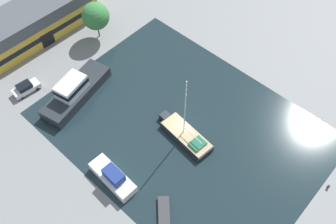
{
  "coord_description": "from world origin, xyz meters",
  "views": [
    {
      "loc": [
        -23.92,
        -18.99,
        45.93
      ],
      "look_at": [
        0.0,
        2.97,
        1.0
      ],
      "focal_mm": 40.0,
      "sensor_mm": 36.0,
      "label": 1
    }
  ],
  "objects": [
    {
      "name": "ground_plane",
      "position": [
        0.0,
        0.0,
        0.0
      ],
      "size": [
        440.0,
        440.0,
        0.0
      ],
      "primitive_type": "plane",
      "color": "gray"
    },
    {
      "name": "motor_cruiser",
      "position": [
        -6.9,
        16.01,
        1.41
      ],
      "size": [
        13.21,
        6.56,
        3.91
      ],
      "rotation": [
        0.0,
        0.0,
        1.78
      ],
      "color": "#23282D",
      "rests_on": "water_canal"
    },
    {
      "name": "quay_tree_near_building",
      "position": [
        4.6,
        23.74,
        4.45
      ],
      "size": [
        4.71,
        4.71,
        6.81
      ],
      "color": "brown",
      "rests_on": "ground"
    },
    {
      "name": "sailboat_moored",
      "position": [
        -1.06,
        -1.44,
        0.6
      ],
      "size": [
        3.8,
        9.49,
        12.0
      ],
      "rotation": [
        0.0,
        0.0,
        -0.1
      ],
      "color": "#23282D",
      "rests_on": "water_canal"
    },
    {
      "name": "warehouse_building",
      "position": [
        -2.7,
        32.07,
        2.98
      ],
      "size": [
        23.49,
        7.98,
        5.88
      ],
      "rotation": [
        0.0,
        0.0,
        -0.02
      ],
      "color": "gold",
      "rests_on": "ground"
    },
    {
      "name": "mooring_bollard",
      "position": [
        5.74,
        -20.46,
        0.35
      ],
      "size": [
        0.34,
        0.34,
        0.67
      ],
      "color": "#47474C",
      "rests_on": "ground"
    },
    {
      "name": "cabin_boat",
      "position": [
        -12.7,
        1.16,
        1.01
      ],
      "size": [
        2.79,
        7.2,
        2.76
      ],
      "rotation": [
        0.0,
        0.0,
        -0.04
      ],
      "color": "white",
      "rests_on": "water_canal"
    },
    {
      "name": "small_dinghy",
      "position": [
        -11.37,
        -6.76,
        0.27
      ],
      "size": [
        3.76,
        3.75,
        0.51
      ],
      "rotation": [
        0.0,
        0.0,
        2.36
      ],
      "color": "#23282D",
      "rests_on": "water_canal"
    },
    {
      "name": "water_canal",
      "position": [
        0.0,
        0.0,
        0.0
      ],
      "size": [
        29.66,
        39.62,
        0.01
      ],
      "primitive_type": "cube",
      "color": "#19282D",
      "rests_on": "ground"
    },
    {
      "name": "parked_car",
      "position": [
        -11.52,
        22.57,
        0.84
      ],
      "size": [
        4.45,
        2.29,
        1.69
      ],
      "rotation": [
        0.0,
        0.0,
        4.6
      ],
      "color": "silver",
      "rests_on": "ground"
    }
  ]
}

